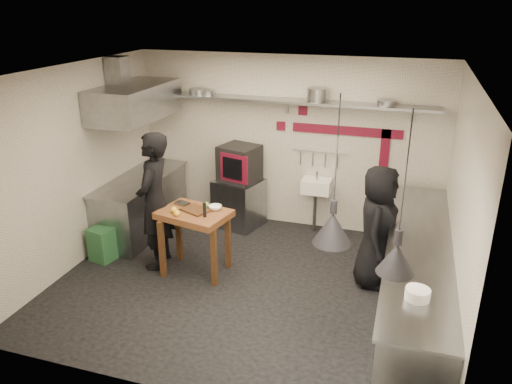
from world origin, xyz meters
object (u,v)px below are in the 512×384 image
(oven_stand, at_px, (239,203))
(chef_right, at_px, (377,227))
(prep_table, at_px, (195,242))
(chef_left, at_px, (154,201))
(combi_oven, at_px, (240,163))
(green_bin, at_px, (103,244))

(oven_stand, height_order, chef_right, chef_right)
(oven_stand, bearing_deg, prep_table, -75.99)
(chef_left, xyz_separation_m, chef_right, (2.99, 0.41, -0.15))
(oven_stand, xyz_separation_m, combi_oven, (0.01, 0.03, 0.69))
(combi_oven, bearing_deg, green_bin, -114.66)
(combi_oven, height_order, green_bin, combi_oven)
(oven_stand, distance_m, green_bin, 2.30)
(green_bin, xyz_separation_m, prep_table, (1.44, 0.08, 0.21))
(green_bin, height_order, chef_right, chef_right)
(oven_stand, relative_size, chef_right, 0.48)
(chef_left, distance_m, chef_right, 3.03)
(green_bin, bearing_deg, chef_left, 7.93)
(combi_oven, distance_m, chef_left, 1.78)
(green_bin, relative_size, chef_right, 0.30)
(combi_oven, xyz_separation_m, chef_right, (2.32, -1.23, -0.26))
(green_bin, relative_size, prep_table, 0.54)
(oven_stand, distance_m, combi_oven, 0.69)
(chef_right, bearing_deg, combi_oven, 65.08)
(green_bin, relative_size, chef_left, 0.26)
(oven_stand, relative_size, combi_oven, 1.38)
(combi_oven, bearing_deg, chef_left, -96.33)
(combi_oven, relative_size, prep_table, 0.63)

